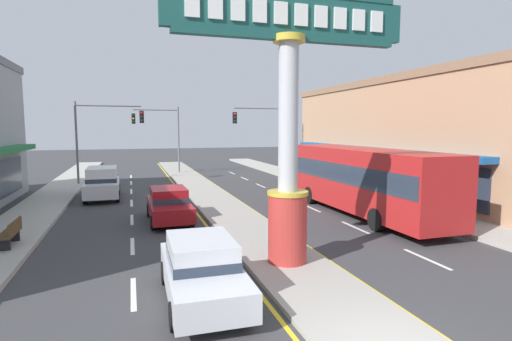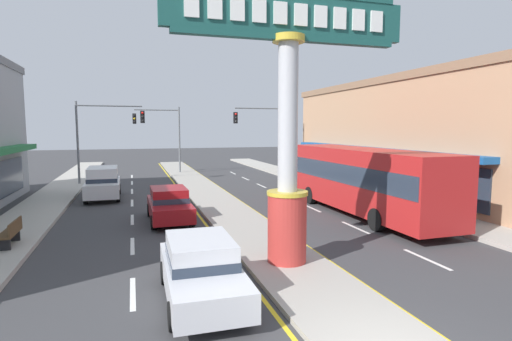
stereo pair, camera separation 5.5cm
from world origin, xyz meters
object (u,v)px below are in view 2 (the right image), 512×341
(storefront_right, at_px, (432,136))
(sedan_near_right_lane, at_px, (201,268))
(district_sign, at_px, (288,125))
(suv_mid_left_lane, at_px, (103,182))
(traffic_light_right_side, at_px, (268,128))
(street_bench, at_px, (11,232))
(bus_near_left_lane, at_px, (363,177))
(traffic_light_median_far, at_px, (163,129))
(pedestrian_far_side, at_px, (384,187))
(traffic_light_left_side, at_px, (103,128))
(sedan_far_right_lane, at_px, (169,204))

(storefront_right, height_order, sedan_near_right_lane, storefront_right)
(district_sign, distance_m, suv_mid_left_lane, 16.08)
(sedan_near_right_lane, height_order, suv_mid_left_lane, suv_mid_left_lane)
(traffic_light_right_side, relative_size, street_bench, 3.87)
(district_sign, relative_size, storefront_right, 0.36)
(bus_near_left_lane, bearing_deg, traffic_light_median_far, 111.02)
(traffic_light_right_side, bearing_deg, district_sign, -107.29)
(traffic_light_median_far, height_order, sedan_near_right_lane, traffic_light_median_far)
(street_bench, bearing_deg, traffic_light_right_side, 47.72)
(street_bench, bearing_deg, traffic_light_median_far, 72.87)
(street_bench, height_order, pedestrian_far_side, pedestrian_far_side)
(traffic_light_right_side, xyz_separation_m, traffic_light_median_far, (-8.28, 5.63, -0.05))
(bus_near_left_lane, bearing_deg, storefront_right, 31.71)
(suv_mid_left_lane, distance_m, street_bench, 10.41)
(traffic_light_left_side, bearing_deg, storefront_right, -24.06)
(sedan_near_right_lane, bearing_deg, district_sign, 29.36)
(district_sign, bearing_deg, sedan_near_right_lane, -150.64)
(traffic_light_right_side, bearing_deg, storefront_right, -50.03)
(district_sign, bearing_deg, bus_near_left_lane, 42.85)
(storefront_right, xyz_separation_m, traffic_light_median_far, (-16.57, 15.51, 0.48))
(traffic_light_left_side, relative_size, street_bench, 3.87)
(traffic_light_median_far, bearing_deg, pedestrian_far_side, -62.15)
(bus_near_left_lane, height_order, suv_mid_left_lane, bus_near_left_lane)
(street_bench, bearing_deg, suv_mid_left_lane, 76.76)
(suv_mid_left_lane, bearing_deg, pedestrian_far_side, -26.11)
(district_sign, distance_m, storefront_right, 18.51)
(district_sign, xyz_separation_m, traffic_light_median_far, (-1.76, 26.60, -0.16))
(sedan_near_right_lane, bearing_deg, storefront_right, 35.66)
(sedan_near_right_lane, height_order, street_bench, sedan_near_right_lane)
(traffic_light_left_side, distance_m, suv_mid_left_lane, 6.99)
(traffic_light_right_side, relative_size, pedestrian_far_side, 3.93)
(street_bench, bearing_deg, storefront_right, 16.12)
(traffic_light_right_side, height_order, sedan_far_right_lane, traffic_light_right_side)
(traffic_light_median_far, bearing_deg, sedan_near_right_lane, -92.40)
(bus_near_left_lane, bearing_deg, sedan_far_right_lane, 171.05)
(traffic_light_right_side, bearing_deg, traffic_light_left_side, -178.41)
(pedestrian_far_side, bearing_deg, bus_near_left_lane, -147.40)
(bus_near_left_lane, height_order, street_bench, bus_near_left_lane)
(traffic_light_right_side, distance_m, sedan_near_right_lane, 24.76)
(pedestrian_far_side, bearing_deg, sedan_near_right_lane, -142.15)
(traffic_light_median_far, bearing_deg, suv_mid_left_lane, -110.24)
(storefront_right, bearing_deg, bus_near_left_lane, -148.29)
(district_sign, height_order, pedestrian_far_side, district_sign)
(storefront_right, relative_size, bus_near_left_lane, 2.01)
(sedan_near_right_lane, distance_m, street_bench, 8.24)
(traffic_light_left_side, xyz_separation_m, sedan_near_right_lane, (3.59, -22.26, -3.46))
(sedan_far_right_lane, distance_m, suv_mid_left_lane, 7.92)
(district_sign, distance_m, traffic_light_left_side, 21.61)
(traffic_light_left_side, xyz_separation_m, street_bench, (-2.10, -16.30, -3.60))
(suv_mid_left_lane, height_order, pedestrian_far_side, suv_mid_left_lane)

